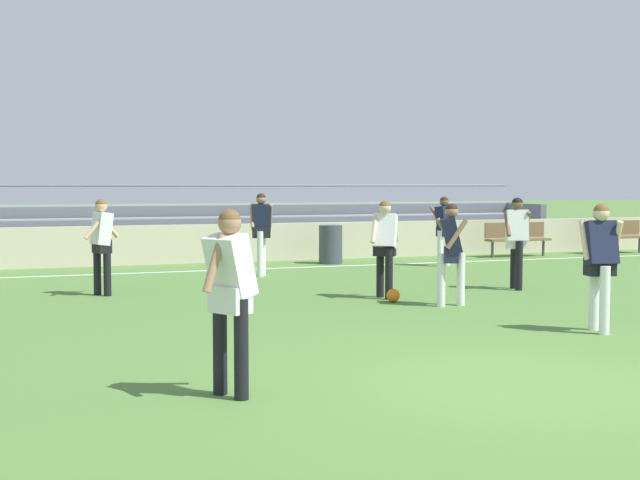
% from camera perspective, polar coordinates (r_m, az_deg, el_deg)
% --- Properties ---
extents(ground_plane, '(160.00, 160.00, 0.00)m').
position_cam_1_polar(ground_plane, '(8.53, 12.98, -9.30)').
color(ground_plane, '#517A38').
extents(field_line_sideline, '(44.00, 0.12, 0.01)m').
position_cam_1_polar(field_line_sideline, '(19.19, -6.11, -1.99)').
color(field_line_sideline, white).
rests_on(field_line_sideline, ground).
extents(sideline_wall, '(48.00, 0.16, 0.94)m').
position_cam_1_polar(sideline_wall, '(20.97, -7.34, -0.23)').
color(sideline_wall, beige).
rests_on(sideline_wall, ground).
extents(bleacher_stand, '(21.91, 2.38, 1.90)m').
position_cam_1_polar(bleacher_stand, '(22.86, -10.05, 0.81)').
color(bleacher_stand, '#9EA3AD').
rests_on(bleacher_stand, ground).
extents(bench_far_right, '(1.80, 0.40, 0.90)m').
position_cam_1_polar(bench_far_right, '(25.03, 19.07, 0.41)').
color(bench_far_right, brown).
rests_on(bench_far_right, ground).
extents(bench_near_bin, '(1.80, 0.40, 0.90)m').
position_cam_1_polar(bench_near_bin, '(23.17, 12.97, 0.27)').
color(bench_near_bin, brown).
rests_on(bench_near_bin, ground).
extents(trash_bin, '(0.57, 0.57, 0.93)m').
position_cam_1_polar(trash_bin, '(20.57, 0.71, -0.30)').
color(trash_bin, '#3D424C').
rests_on(trash_bin, ground).
extents(player_dark_pressing_high, '(0.48, 0.64, 1.61)m').
position_cam_1_polar(player_dark_pressing_high, '(13.52, 8.74, -0.36)').
color(player_dark_pressing_high, white).
rests_on(player_dark_pressing_high, ground).
extents(player_white_dropping_back, '(0.66, 0.52, 1.64)m').
position_cam_1_polar(player_white_dropping_back, '(14.31, 4.34, -0.03)').
color(player_white_dropping_back, black).
rests_on(player_white_dropping_back, ground).
extents(player_white_wide_left, '(0.59, 0.41, 1.67)m').
position_cam_1_polar(player_white_wide_left, '(15.89, 12.99, 0.34)').
color(player_white_wide_left, black).
rests_on(player_white_wide_left, ground).
extents(player_white_overlapping, '(0.65, 0.50, 1.66)m').
position_cam_1_polar(player_white_overlapping, '(15.10, -14.35, 0.12)').
color(player_white_overlapping, black).
rests_on(player_white_overlapping, ground).
extents(player_dark_deep_cover, '(0.52, 0.45, 1.66)m').
position_cam_1_polar(player_dark_deep_cover, '(11.58, 18.17, -1.02)').
color(player_dark_deep_cover, white).
rests_on(player_dark_deep_cover, ground).
extents(player_white_challenging, '(0.60, 0.51, 1.69)m').
position_cam_1_polar(player_white_challenging, '(7.68, -6.01, -3.03)').
color(player_white_challenging, black).
rests_on(player_white_challenging, ground).
extents(player_dark_on_ball, '(0.51, 0.38, 1.72)m').
position_cam_1_polar(player_dark_on_ball, '(17.78, -3.94, 0.90)').
color(player_dark_on_ball, white).
rests_on(player_dark_on_ball, ground).
extents(player_dark_trailing_run, '(0.48, 0.72, 1.62)m').
position_cam_1_polar(player_dark_trailing_run, '(20.15, 8.26, 1.00)').
color(player_dark_trailing_run, white).
rests_on(player_dark_trailing_run, ground).
extents(soccer_ball, '(0.22, 0.22, 0.22)m').
position_cam_1_polar(soccer_ball, '(13.93, 4.90, -3.70)').
color(soccer_ball, orange).
rests_on(soccer_ball, ground).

